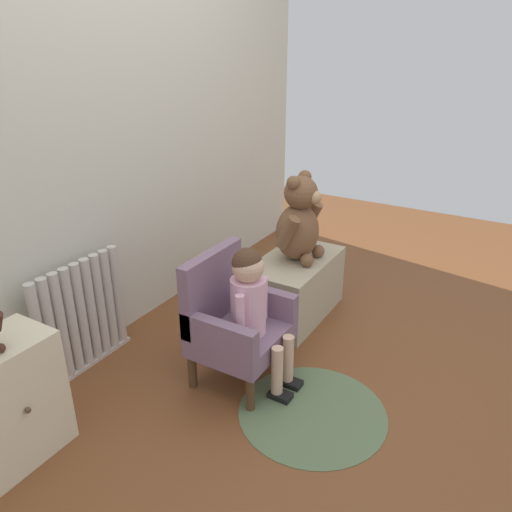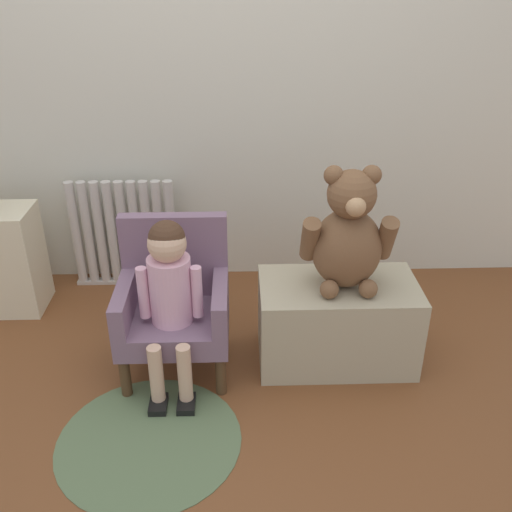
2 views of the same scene
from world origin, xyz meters
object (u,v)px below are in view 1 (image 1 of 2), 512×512
(child_armchair, at_px, (233,321))
(radiator, at_px, (82,317))
(child_figure, at_px, (252,299))
(large_teddy_bear, at_px, (299,222))
(floor_rug, at_px, (312,412))
(low_bench, at_px, (295,287))
(small_dresser, at_px, (5,403))

(child_armchair, bearing_deg, radiator, 115.49)
(radiator, relative_size, child_figure, 0.82)
(child_armchair, bearing_deg, large_teddy_bear, 0.09)
(floor_rug, bearing_deg, low_bench, 32.18)
(radiator, distance_m, low_bench, 1.24)
(child_armchair, bearing_deg, low_bench, 0.41)
(child_armchair, bearing_deg, small_dresser, 152.50)
(radiator, xyz_separation_m, child_figure, (0.33, -0.81, 0.17))
(low_bench, height_order, large_teddy_bear, large_teddy_bear)
(floor_rug, bearing_deg, child_figure, 79.19)
(low_bench, bearing_deg, child_figure, -170.55)
(radiator, distance_m, large_teddy_bear, 1.29)
(small_dresser, height_order, large_teddy_bear, large_teddy_bear)
(small_dresser, height_order, floor_rug, small_dresser)
(small_dresser, height_order, child_figure, child_figure)
(child_armchair, xyz_separation_m, floor_rug, (-0.07, -0.47, -0.31))
(small_dresser, distance_m, low_bench, 1.67)
(small_dresser, bearing_deg, radiator, 20.64)
(child_armchair, distance_m, large_teddy_bear, 0.76)
(radiator, bearing_deg, child_armchair, -64.51)
(child_armchair, xyz_separation_m, child_figure, (0.00, -0.11, 0.15))
(child_figure, bearing_deg, large_teddy_bear, 8.92)
(child_armchair, bearing_deg, floor_rug, -98.33)
(radiator, distance_m, child_armchair, 0.77)
(low_bench, bearing_deg, radiator, 145.89)
(child_figure, height_order, large_teddy_bear, large_teddy_bear)
(large_teddy_bear, relative_size, floor_rug, 0.76)
(child_figure, relative_size, low_bench, 1.07)
(child_figure, bearing_deg, low_bench, 9.45)
(floor_rug, bearing_deg, large_teddy_bear, 31.37)
(child_armchair, height_order, large_teddy_bear, large_teddy_bear)
(radiator, xyz_separation_m, large_teddy_bear, (1.04, -0.70, 0.31))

